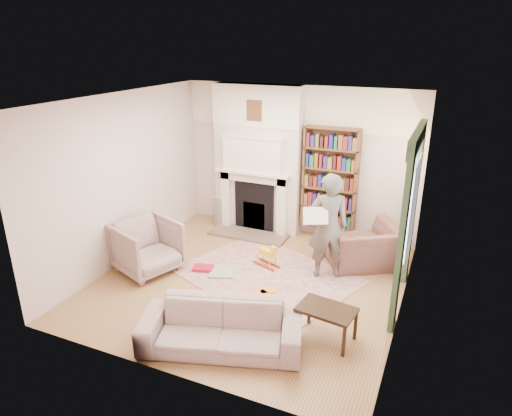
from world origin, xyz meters
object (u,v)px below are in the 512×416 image
at_px(armchair_reading, 363,245).
at_px(armchair_left, 147,247).
at_px(coffee_table, 326,324).
at_px(paraffin_heater, 219,213).
at_px(man_reading, 328,227).
at_px(sofa, 221,327).
at_px(bookcase, 330,179).
at_px(rocking_horse, 266,255).

bearing_deg(armchair_reading, armchair_left, -5.72).
distance_m(armchair_reading, coffee_table, 2.19).
bearing_deg(paraffin_heater, man_reading, -24.96).
relative_size(sofa, man_reading, 1.14).
xyz_separation_m(armchair_left, sofa, (2.01, -1.28, -0.14)).
bearing_deg(paraffin_heater, armchair_reading, -11.00).
bearing_deg(armchair_reading, sofa, 35.89).
bearing_deg(coffee_table, sofa, -141.00).
distance_m(bookcase, man_reading, 1.53).
height_order(armchair_left, coffee_table, armchair_left).
relative_size(sofa, rocking_horse, 4.19).
relative_size(armchair_reading, rocking_horse, 2.38).
xyz_separation_m(bookcase, man_reading, (0.38, -1.45, -0.32)).
relative_size(bookcase, paraffin_heater, 3.36).
relative_size(man_reading, paraffin_heater, 3.11).
xyz_separation_m(armchair_left, man_reading, (2.70, 0.98, 0.43)).
bearing_deg(armchair_left, paraffin_heater, 16.15).
distance_m(armchair_reading, sofa, 3.08).
bearing_deg(rocking_horse, coffee_table, -25.52).
height_order(bookcase, paraffin_heater, bookcase).
bearing_deg(man_reading, coffee_table, 79.75).
xyz_separation_m(armchair_reading, sofa, (-1.14, -2.86, -0.08)).
bearing_deg(coffee_table, man_reading, 113.77).
bearing_deg(man_reading, paraffin_heater, -50.68).
relative_size(bookcase, armchair_left, 1.99).
height_order(man_reading, rocking_horse, man_reading).
height_order(coffee_table, rocking_horse, coffee_table).
xyz_separation_m(sofa, coffee_table, (1.13, 0.67, -0.06)).
height_order(bookcase, armchair_reading, bookcase).
bearing_deg(paraffin_heater, sofa, -61.79).
relative_size(bookcase, sofa, 0.95).
distance_m(bookcase, paraffin_heater, 2.35).
bearing_deg(bookcase, man_reading, -75.38).
xyz_separation_m(sofa, rocking_horse, (-0.30, 2.18, -0.08)).
height_order(armchair_reading, rocking_horse, armchair_reading).
xyz_separation_m(bookcase, coffee_table, (0.82, -3.04, -0.95)).
xyz_separation_m(armchair_reading, rocking_horse, (-1.44, -0.68, -0.16)).
xyz_separation_m(paraffin_heater, rocking_horse, (1.55, -1.26, -0.07)).
bearing_deg(rocking_horse, man_reading, 25.58).
xyz_separation_m(armchair_reading, armchair_left, (-3.15, -1.58, 0.06)).
bearing_deg(rocking_horse, armchair_left, -131.02).
xyz_separation_m(coffee_table, rocking_horse, (-1.43, 1.51, -0.02)).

